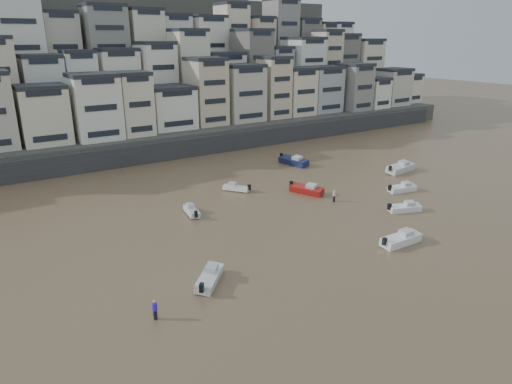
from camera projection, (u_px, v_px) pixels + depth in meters
ground at (459, 382)px, 29.98m from camera, size 400.00×400.00×0.00m
harbor_wall at (182, 148)px, 86.04m from camera, size 140.00×3.00×3.50m
hillside at (131, 72)px, 116.39m from camera, size 141.04×66.00×50.00m
boat_e at (307, 189)px, 65.94m from camera, size 3.72×5.72×1.49m
boat_f at (192, 210)px, 58.21m from camera, size 2.01×4.31×1.13m
boat_h at (236, 187)px, 67.13m from camera, size 3.71×4.32×1.18m
boat_a at (401, 238)px, 49.74m from camera, size 5.57×1.89×1.51m
boat_j at (209, 276)px, 41.85m from camera, size 4.80×4.91×1.41m
boat_i at (294, 160)px, 80.85m from camera, size 3.18×6.57×1.72m
boat_g at (401, 167)px, 76.40m from camera, size 6.80×2.97×1.79m
boat_b at (405, 207)px, 59.13m from camera, size 4.90×3.09×1.27m
boat_d at (402, 187)px, 66.79m from camera, size 5.02×2.50×1.31m
person_blue at (155, 310)px, 36.41m from camera, size 0.44×0.44×1.74m
person_pink at (334, 196)px, 62.62m from camera, size 0.44×0.44×1.74m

